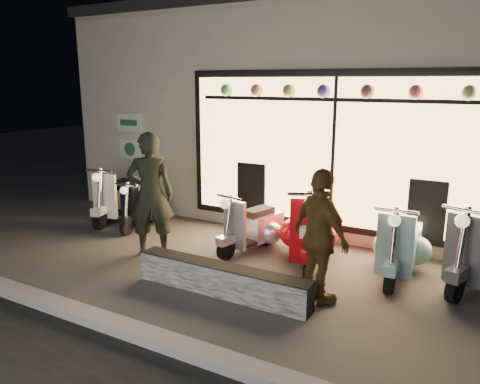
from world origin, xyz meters
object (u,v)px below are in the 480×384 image
object	(u,v)px
graffiti_barrier	(222,280)
scooter_silver	(256,226)
man	(150,194)
scooter_red	(308,229)
woman	(320,237)

from	to	relation	value
graffiti_barrier	scooter_silver	size ratio (longest dim) A/B	1.81
scooter_silver	man	xyz separation A→B (m)	(-1.32, -1.03, 0.59)
scooter_red	man	xyz separation A→B (m)	(-2.22, -1.03, 0.50)
scooter_red	graffiti_barrier	bearing A→B (deg)	-126.95
graffiti_barrier	woman	distance (m)	1.38
graffiti_barrier	man	distance (m)	2.02
graffiti_barrier	scooter_red	xyz separation A→B (m)	(0.50, 1.73, 0.27)
scooter_silver	man	bearing A→B (deg)	-127.33
scooter_red	scooter_silver	bearing A→B (deg)	159.17
scooter_red	man	world-z (taller)	man
scooter_silver	scooter_red	bearing A→B (deg)	14.97
man	graffiti_barrier	bearing A→B (deg)	124.59
scooter_silver	man	distance (m)	1.78
scooter_silver	man	world-z (taller)	man
man	woman	xyz separation A→B (m)	(2.87, -0.28, -0.13)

